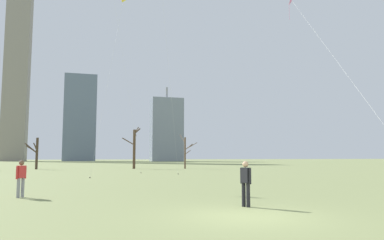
{
  "coord_description": "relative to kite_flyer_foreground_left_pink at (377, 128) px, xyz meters",
  "views": [
    {
      "loc": [
        -4.68,
        -10.13,
        1.8
      ],
      "look_at": [
        0.0,
        6.0,
        3.48
      ],
      "focal_mm": 33.89,
      "sensor_mm": 36.0,
      "label": 1
    }
  ],
  "objects": [
    {
      "name": "distant_kite_high_overhead_yellow",
      "position": [
        -11.41,
        20.46,
        11.94
      ],
      "size": [
        3.22,
        5.09,
        18.22
      ],
      "color": "yellow",
      "rests_on": "ground"
    },
    {
      "name": "skyline_mid_tower_left",
      "position": [
        13.59,
        114.08,
        8.27
      ],
      "size": [
        11.45,
        6.69,
        27.14
      ],
      "color": "gray",
      "rests_on": "ground"
    },
    {
      "name": "ground_plane",
      "position": [
        -9.48,
        -4.85,
        -3.22
      ],
      "size": [
        400.0,
        400.0,
        0.0
      ],
      "primitive_type": "plane",
      "color": "#848E56"
    },
    {
      "name": "bare_tree_center",
      "position": [
        -7.52,
        38.11,
        -0.03
      ],
      "size": [
        2.9,
        2.44,
        6.01
      ],
      "color": "#4C3828",
      "rests_on": "ground"
    },
    {
      "name": "bystander_far_off_by_trees",
      "position": [
        -8.65,
        -2.92,
        -2.31
      ],
      "size": [
        0.31,
        0.48,
        1.62
      ],
      "color": "black",
      "rests_on": "ground"
    },
    {
      "name": "bystander_strolling_midfield",
      "position": [
        -16.9,
        2.51,
        -2.31
      ],
      "size": [
        0.38,
        0.4,
        1.62
      ],
      "color": "gray",
      "rests_on": "ground"
    },
    {
      "name": "skyline_tall_tower",
      "position": [
        -40.19,
        131.75,
        31.81
      ],
      "size": [
        8.45,
        6.97,
        75.23
      ],
      "color": "gray",
      "rests_on": "ground"
    },
    {
      "name": "bare_tree_right_of_center",
      "position": [
        -0.19,
        36.57,
        -0.72
      ],
      "size": [
        2.13,
        2.27,
        5.1
      ],
      "color": "brown",
      "rests_on": "ground"
    },
    {
      "name": "bare_tree_leftmost",
      "position": [
        -20.95,
        39.57,
        -0.84
      ],
      "size": [
        1.81,
        2.3,
        4.38
      ],
      "color": "#423326",
      "rests_on": "ground"
    },
    {
      "name": "skyline_mid_tower_right",
      "position": [
        -16.95,
        129.05,
        13.23
      ],
      "size": [
        11.86,
        7.4,
        32.88
      ],
      "color": "slate",
      "rests_on": "ground"
    },
    {
      "name": "kite_flyer_foreground_left_pink",
      "position": [
        0.0,
        0.0,
        0.0
      ],
      "size": [
        4.24,
        15.65,
        16.4
      ],
      "color": "gray",
      "rests_on": "ground"
    }
  ]
}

